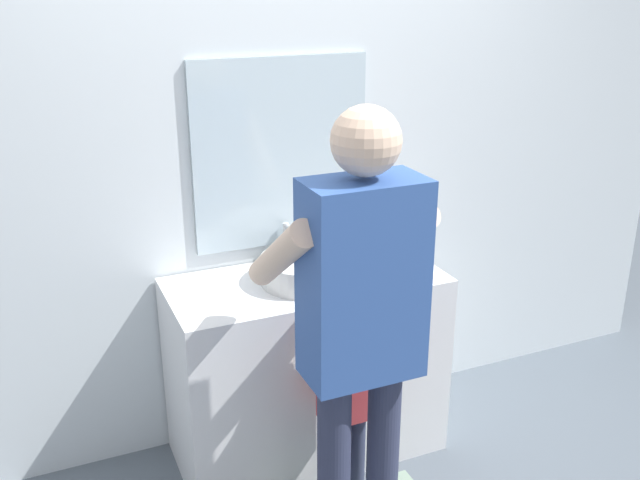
# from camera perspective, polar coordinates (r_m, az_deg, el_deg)

# --- Properties ---
(back_wall) EXTENTS (4.40, 0.10, 2.70)m
(back_wall) POSITION_cam_1_polar(r_m,az_deg,el_deg) (3.14, -3.45, 7.43)
(back_wall) COLOR silver
(back_wall) RESTS_ON ground
(vanity_cabinet) EXTENTS (1.17, 0.54, 0.85)m
(vanity_cabinet) POSITION_cam_1_polar(r_m,az_deg,el_deg) (3.21, -1.09, -10.10)
(vanity_cabinet) COLOR white
(vanity_cabinet) RESTS_ON ground
(sink_basin) EXTENTS (0.40, 0.40, 0.11)m
(sink_basin) POSITION_cam_1_polar(r_m,az_deg,el_deg) (2.98, -1.00, -2.31)
(sink_basin) COLOR silver
(sink_basin) RESTS_ON vanity_cabinet
(faucet) EXTENTS (0.18, 0.14, 0.18)m
(faucet) POSITION_cam_1_polar(r_m,az_deg,el_deg) (3.18, -2.65, -0.38)
(faucet) COLOR #B7BABF
(faucet) RESTS_ON vanity_cabinet
(toothbrush_cup) EXTENTS (0.07, 0.07, 0.21)m
(toothbrush_cup) POSITION_cam_1_polar(r_m,az_deg,el_deg) (3.10, 4.64, -1.53)
(toothbrush_cup) COLOR #D86666
(toothbrush_cup) RESTS_ON vanity_cabinet
(child_toddler) EXTENTS (0.28, 0.28, 0.91)m
(child_toddler) POSITION_cam_1_polar(r_m,az_deg,el_deg) (2.84, 2.07, -11.77)
(child_toddler) COLOR #2D334C
(child_toddler) RESTS_ON ground
(adult_parent) EXTENTS (0.53, 0.55, 1.70)m
(adult_parent) POSITION_cam_1_polar(r_m,az_deg,el_deg) (2.38, 3.21, -5.46)
(adult_parent) COLOR #2D334C
(adult_parent) RESTS_ON ground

